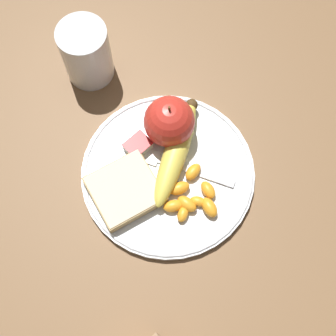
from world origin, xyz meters
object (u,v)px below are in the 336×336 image
at_px(plate, 168,173).
at_px(jam_packet, 138,146).
at_px(bread_slice, 125,190).
at_px(fork, 170,163).
at_px(juice_glass, 87,54).
at_px(banana, 176,151).
at_px(apple, 169,122).

distance_m(plate, jam_packet, 0.06).
xyz_separation_m(bread_slice, fork, (0.08, -0.01, -0.01)).
relative_size(juice_glass, banana, 0.60).
bearing_deg(juice_glass, plate, -98.02).
distance_m(juice_glass, fork, 0.23).
xyz_separation_m(bread_slice, jam_packet, (0.06, 0.04, -0.00)).
height_order(apple, bread_slice, apple).
bearing_deg(fork, plate, 97.55).
bearing_deg(bread_slice, apple, 13.37).
height_order(plate, apple, apple).
bearing_deg(apple, jam_packet, 167.39).
bearing_deg(bread_slice, jam_packet, 32.97).
bearing_deg(jam_packet, bread_slice, -147.03).
xyz_separation_m(plate, banana, (0.03, 0.01, 0.02)).
xyz_separation_m(apple, bread_slice, (-0.12, -0.03, -0.03)).
distance_m(apple, jam_packet, 0.07).
height_order(plate, jam_packet, jam_packet).
bearing_deg(jam_packet, juice_glass, 76.60).
distance_m(juice_glass, jam_packet, 0.18).
relative_size(bread_slice, jam_packet, 3.00).
bearing_deg(banana, jam_packet, 126.70).
distance_m(apple, banana, 0.05).
bearing_deg(apple, bread_slice, -166.63).
bearing_deg(plate, bread_slice, 163.52).
distance_m(plate, apple, 0.08).
relative_size(juice_glass, apple, 1.21).
relative_size(juice_glass, bread_slice, 0.91).
height_order(apple, jam_packet, apple).
bearing_deg(fork, banana, -104.37).
bearing_deg(plate, jam_packet, 97.20).
height_order(plate, fork, fork).
distance_m(apple, bread_slice, 0.13).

